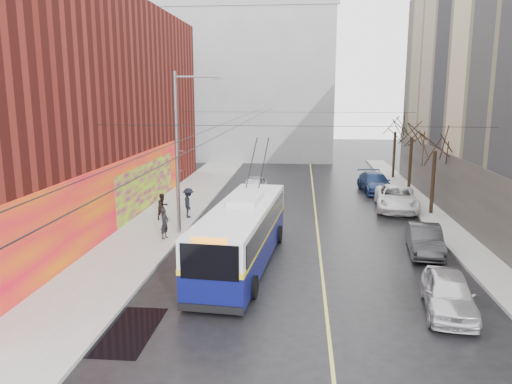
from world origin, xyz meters
TOP-DOWN VIEW (x-y plane):
  - ground at (0.00, 0.00)m, footprint 140.00×140.00m
  - sidewalk_left at (-8.00, 12.00)m, footprint 4.00×60.00m
  - sidewalk_right at (9.00, 12.00)m, footprint 2.00×60.00m
  - lane_line at (1.50, 14.00)m, footprint 0.12×50.00m
  - building_left at (-15.99, 13.99)m, footprint 12.11×36.00m
  - building_far at (-6.00, 44.99)m, footprint 20.50×12.10m
  - streetlight_pole at (-6.14, 10.00)m, footprint 2.65×0.60m
  - catenary_wires at (-2.54, 14.77)m, footprint 18.00×60.00m
  - tree_near at (9.00, 16.00)m, footprint 3.20×3.20m
  - tree_mid at (9.00, 23.00)m, footprint 3.20×3.20m
  - tree_far at (9.00, 30.00)m, footprint 3.20×3.20m
  - puddle at (-5.37, -1.56)m, footprint 2.07×3.70m
  - pigeons_flying at (-2.94, 9.34)m, footprint 3.27×3.19m
  - trolleybus at (-2.17, 5.35)m, footprint 3.43×11.60m
  - parked_car_a at (5.90, 0.95)m, footprint 2.28×4.46m
  - parked_car_b at (6.67, 7.79)m, footprint 1.94×4.43m
  - parked_car_c at (7.00, 17.38)m, footprint 3.27×6.07m
  - parked_car_d at (6.42, 23.44)m, footprint 2.60×5.47m
  - following_car at (-3.13, 21.06)m, footprint 2.25×4.61m
  - pedestrian_a at (-6.77, 8.72)m, footprint 0.53×0.68m
  - pedestrian_b at (-7.99, 12.74)m, footprint 0.94×1.00m
  - pedestrian_c at (-6.50, 13.33)m, footprint 1.00×1.36m

SIDE VIEW (x-z plane):
  - ground at x=0.00m, z-range 0.00..0.00m
  - lane_line at x=1.50m, z-range 0.00..0.01m
  - puddle at x=-5.37m, z-range 0.00..0.01m
  - sidewalk_left at x=-8.00m, z-range 0.00..0.15m
  - sidewalk_right at x=9.00m, z-range 0.00..0.15m
  - parked_car_b at x=6.67m, z-range 0.00..1.42m
  - parked_car_a at x=5.90m, z-range 0.00..1.45m
  - following_car at x=-3.13m, z-range 0.00..1.52m
  - parked_car_d at x=6.42m, z-range 0.00..1.54m
  - parked_car_c at x=7.00m, z-range 0.00..1.62m
  - pedestrian_b at x=-7.99m, z-range 0.15..1.77m
  - pedestrian_a at x=-6.77m, z-range 0.15..1.80m
  - pedestrian_c at x=-6.50m, z-range 0.15..2.04m
  - trolleybus at x=-2.17m, z-range -1.21..4.23m
  - streetlight_pole at x=-6.14m, z-range 0.35..9.35m
  - tree_near at x=9.00m, z-range 1.78..8.18m
  - tree_far at x=9.00m, z-range 1.86..8.43m
  - tree_mid at x=9.00m, z-range 1.91..8.59m
  - catenary_wires at x=-2.54m, z-range 6.13..6.36m
  - building_left at x=-15.99m, z-range -0.01..13.99m
  - pigeons_flying at x=-2.94m, z-range 7.10..8.13m
  - building_far at x=-6.00m, z-range 0.02..18.02m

